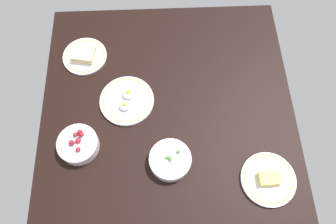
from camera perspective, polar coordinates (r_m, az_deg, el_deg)
The scene contains 6 objects.
dining_table at distance 132.44cm, azimuth 0.00°, elevation -0.69°, with size 112.15×105.42×4.00cm, color black.
plate_eggs at distance 133.12cm, azimuth -7.47°, elevation 2.13°, with size 22.80×22.80×5.08cm.
bowl_peas at distance 121.62cm, azimuth 0.26°, elevation -8.69°, with size 16.35×16.35×5.63cm.
bowl_berries at distance 127.91cm, azimuth -15.98°, elevation -5.64°, with size 15.94×15.94×6.89cm.
plate_cheese at distance 127.10cm, azimuth 17.76°, elevation -11.52°, with size 20.86×20.86×4.32cm.
plate_sandwich at distance 147.78cm, azimuth -14.91°, elevation 9.89°, with size 19.62×19.62×4.21cm.
Camera 1 is at (-51.58, 2.08, 123.97)cm, focal length 33.61 mm.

